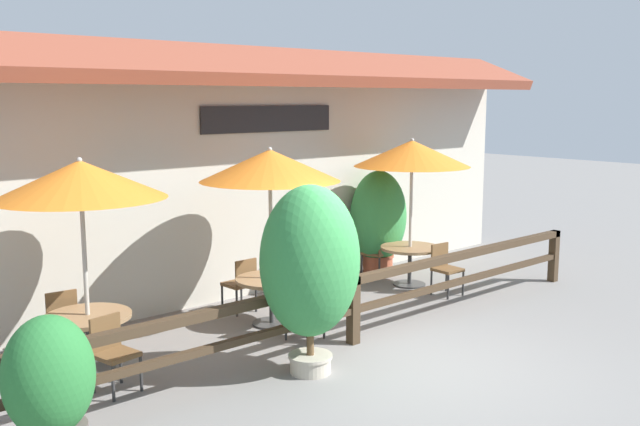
{
  "coord_description": "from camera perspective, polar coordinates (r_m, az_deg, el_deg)",
  "views": [
    {
      "loc": [
        -6.57,
        -5.72,
        3.35
      ],
      "look_at": [
        -0.18,
        1.54,
        1.79
      ],
      "focal_mm": 40.0,
      "sensor_mm": 36.0,
      "label": 1
    }
  ],
  "objects": [
    {
      "name": "dining_table_middle",
      "position": [
        10.66,
        -3.91,
        -5.93
      ],
      "size": [
        1.06,
        1.06,
        0.71
      ],
      "color": "olive",
      "rests_on": "ground"
    },
    {
      "name": "chair_far_wallside",
      "position": [
        13.51,
        4.71,
        -3.04
      ],
      "size": [
        0.51,
        0.51,
        0.87
      ],
      "rotation": [
        0.0,
        0.0,
        3.4
      ],
      "color": "brown",
      "rests_on": "ground"
    },
    {
      "name": "patio_umbrella_middle",
      "position": [
        10.34,
        -4.02,
        3.81
      ],
      "size": [
        2.06,
        2.06,
        2.65
      ],
      "color": "#B7B2A8",
      "rests_on": "ground"
    },
    {
      "name": "chair_near_wallside",
      "position": [
        10.08,
        -20.11,
        -7.84
      ],
      "size": [
        0.45,
        0.45,
        0.87
      ],
      "rotation": [
        0.0,
        0.0,
        3.06
      ],
      "color": "brown",
      "rests_on": "ground"
    },
    {
      "name": "ground_plane",
      "position": [
        9.33,
        7.24,
        -11.92
      ],
      "size": [
        60.0,
        60.0,
        0.0
      ],
      "primitive_type": "plane",
      "color": "slate"
    },
    {
      "name": "patio_umbrella_near",
      "position": [
        8.99,
        -18.63,
        2.54
      ],
      "size": [
        2.06,
        2.06,
        2.65
      ],
      "color": "#B7B2A8",
      "rests_on": "ground"
    },
    {
      "name": "dining_table_far",
      "position": [
        12.94,
        7.21,
        -3.29
      ],
      "size": [
        1.06,
        1.06,
        0.71
      ],
      "color": "olive",
      "rests_on": "ground"
    },
    {
      "name": "dining_table_near",
      "position": [
        9.35,
        -18.05,
        -8.55
      ],
      "size": [
        1.06,
        1.06,
        0.71
      ],
      "color": "olive",
      "rests_on": "ground"
    },
    {
      "name": "chair_middle_wallside",
      "position": [
        11.3,
        -6.32,
        -5.5
      ],
      "size": [
        0.44,
        0.44,
        0.87
      ],
      "rotation": [
        0.0,
        0.0,
        3.18
      ],
      "color": "brown",
      "rests_on": "ground"
    },
    {
      "name": "potted_plant_entrance_palm",
      "position": [
        13.56,
        4.69,
        -0.52
      ],
      "size": [
        1.13,
        1.02,
        2.0
      ],
      "color": "#9E4C33",
      "rests_on": "ground"
    },
    {
      "name": "potted_plant_broad_leaf",
      "position": [
        8.6,
        -0.79,
        -4.08
      ],
      "size": [
        1.27,
        1.14,
        2.34
      ],
      "color": "#B7AD99",
      "rests_on": "ground"
    },
    {
      "name": "chair_middle_streetside",
      "position": [
        10.05,
        -1.5,
        -7.32
      ],
      "size": [
        0.5,
        0.5,
        0.87
      ],
      "rotation": [
        0.0,
        0.0,
        0.21
      ],
      "color": "brown",
      "rests_on": "ground"
    },
    {
      "name": "building_facade",
      "position": [
        11.88,
        -7.56,
        3.39
      ],
      "size": [
        14.28,
        1.49,
        4.23
      ],
      "color": "#BCB7A8",
      "rests_on": "ground"
    },
    {
      "name": "potted_plant_tall_tropical",
      "position": [
        7.08,
        -20.82,
        -12.95
      ],
      "size": [
        0.83,
        0.75,
        1.43
      ],
      "color": "#564C47",
      "rests_on": "ground"
    },
    {
      "name": "chair_far_streetside",
      "position": [
        12.44,
        9.95,
        -4.22
      ],
      "size": [
        0.44,
        0.44,
        0.87
      ],
      "rotation": [
        0.0,
        0.0,
        -0.06
      ],
      "color": "brown",
      "rests_on": "ground"
    },
    {
      "name": "patio_railing",
      "position": [
        9.8,
        2.69,
        -6.54
      ],
      "size": [
        10.4,
        0.14,
        0.95
      ],
      "color": "#3D2D1E",
      "rests_on": "ground"
    },
    {
      "name": "chair_near_streetside",
      "position": [
        8.65,
        -16.27,
        -10.45
      ],
      "size": [
        0.49,
        0.49,
        0.87
      ],
      "rotation": [
        0.0,
        0.0,
        0.18
      ],
      "color": "brown",
      "rests_on": "ground"
    },
    {
      "name": "patio_umbrella_far",
      "position": [
        12.67,
        7.37,
        4.74
      ],
      "size": [
        2.06,
        2.06,
        2.65
      ],
      "color": "#B7B2A8",
      "rests_on": "ground"
    }
  ]
}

